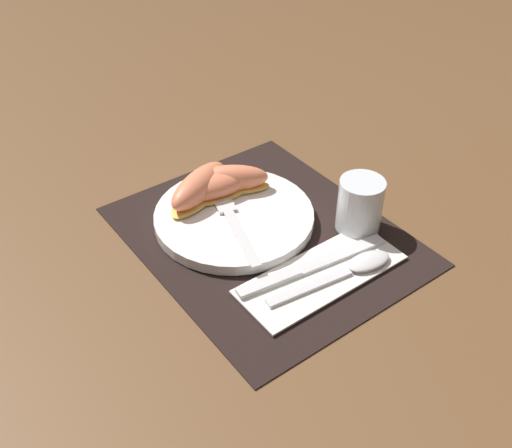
{
  "coord_description": "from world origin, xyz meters",
  "views": [
    {
      "loc": [
        0.51,
        -0.4,
        0.54
      ],
      "look_at": [
        -0.01,
        -0.01,
        0.02
      ],
      "focal_mm": 42.0,
      "sensor_mm": 36.0,
      "label": 1
    }
  ],
  "objects_px": {
    "citrus_wedge_2": "(199,187)",
    "juice_glass": "(360,208)",
    "knife": "(309,267)",
    "fork": "(230,216)",
    "citrus_wedge_1": "(216,186)",
    "plate": "(234,217)",
    "citrus_wedge_0": "(230,180)",
    "spoon": "(353,268)"
  },
  "relations": [
    {
      "from": "citrus_wedge_2",
      "to": "juice_glass",
      "type": "bearing_deg",
      "value": 41.22
    },
    {
      "from": "knife",
      "to": "fork",
      "type": "distance_m",
      "value": 0.14
    },
    {
      "from": "knife",
      "to": "fork",
      "type": "bearing_deg",
      "value": -167.43
    },
    {
      "from": "citrus_wedge_1",
      "to": "citrus_wedge_2",
      "type": "xyz_separation_m",
      "value": [
        -0.01,
        -0.02,
        0.0
      ]
    },
    {
      "from": "knife",
      "to": "citrus_wedge_2",
      "type": "relative_size",
      "value": 1.64
    },
    {
      "from": "fork",
      "to": "plate",
      "type": "bearing_deg",
      "value": 119.06
    },
    {
      "from": "juice_glass",
      "to": "citrus_wedge_1",
      "type": "relative_size",
      "value": 0.61
    },
    {
      "from": "plate",
      "to": "citrus_wedge_0",
      "type": "relative_size",
      "value": 1.87
    },
    {
      "from": "citrus_wedge_0",
      "to": "citrus_wedge_1",
      "type": "height_order",
      "value": "citrus_wedge_0"
    },
    {
      "from": "knife",
      "to": "spoon",
      "type": "relative_size",
      "value": 1.2
    },
    {
      "from": "juice_glass",
      "to": "fork",
      "type": "bearing_deg",
      "value": -127.13
    },
    {
      "from": "citrus_wedge_0",
      "to": "citrus_wedge_2",
      "type": "relative_size",
      "value": 0.9
    },
    {
      "from": "plate",
      "to": "citrus_wedge_0",
      "type": "bearing_deg",
      "value": 151.16
    },
    {
      "from": "plate",
      "to": "citrus_wedge_2",
      "type": "xyz_separation_m",
      "value": [
        -0.06,
        -0.02,
        0.03
      ]
    },
    {
      "from": "fork",
      "to": "citrus_wedge_2",
      "type": "bearing_deg",
      "value": -172.2
    },
    {
      "from": "knife",
      "to": "citrus_wedge_0",
      "type": "height_order",
      "value": "citrus_wedge_0"
    },
    {
      "from": "knife",
      "to": "juice_glass",
      "type": "bearing_deg",
      "value": 103.82
    },
    {
      "from": "spoon",
      "to": "citrus_wedge_1",
      "type": "bearing_deg",
      "value": -165.83
    },
    {
      "from": "citrus_wedge_0",
      "to": "juice_glass",
      "type": "bearing_deg",
      "value": 32.49
    },
    {
      "from": "plate",
      "to": "citrus_wedge_2",
      "type": "distance_m",
      "value": 0.07
    },
    {
      "from": "spoon",
      "to": "fork",
      "type": "bearing_deg",
      "value": -157.12
    },
    {
      "from": "juice_glass",
      "to": "fork",
      "type": "height_order",
      "value": "juice_glass"
    },
    {
      "from": "knife",
      "to": "spoon",
      "type": "bearing_deg",
      "value": 49.21
    },
    {
      "from": "plate",
      "to": "fork",
      "type": "bearing_deg",
      "value": -60.94
    },
    {
      "from": "plate",
      "to": "citrus_wedge_2",
      "type": "relative_size",
      "value": 1.68
    },
    {
      "from": "plate",
      "to": "juice_glass",
      "type": "height_order",
      "value": "juice_glass"
    },
    {
      "from": "knife",
      "to": "citrus_wedge_2",
      "type": "xyz_separation_m",
      "value": [
        -0.2,
        -0.04,
        0.03
      ]
    },
    {
      "from": "spoon",
      "to": "citrus_wedge_0",
      "type": "distance_m",
      "value": 0.24
    },
    {
      "from": "knife",
      "to": "citrus_wedge_0",
      "type": "distance_m",
      "value": 0.2
    },
    {
      "from": "knife",
      "to": "citrus_wedge_1",
      "type": "relative_size",
      "value": 1.75
    },
    {
      "from": "plate",
      "to": "knife",
      "type": "height_order",
      "value": "plate"
    },
    {
      "from": "fork",
      "to": "citrus_wedge_0",
      "type": "bearing_deg",
      "value": 145.84
    },
    {
      "from": "citrus_wedge_0",
      "to": "spoon",
      "type": "bearing_deg",
      "value": 8.61
    },
    {
      "from": "spoon",
      "to": "citrus_wedge_0",
      "type": "xyz_separation_m",
      "value": [
        -0.23,
        -0.04,
        0.03
      ]
    },
    {
      "from": "plate",
      "to": "spoon",
      "type": "height_order",
      "value": "plate"
    },
    {
      "from": "plate",
      "to": "fork",
      "type": "relative_size",
      "value": 1.19
    },
    {
      "from": "juice_glass",
      "to": "citrus_wedge_2",
      "type": "relative_size",
      "value": 0.57
    },
    {
      "from": "citrus_wedge_1",
      "to": "citrus_wedge_2",
      "type": "height_order",
      "value": "citrus_wedge_2"
    },
    {
      "from": "plate",
      "to": "knife",
      "type": "relative_size",
      "value": 1.03
    },
    {
      "from": "knife",
      "to": "spoon",
      "type": "distance_m",
      "value": 0.06
    },
    {
      "from": "fork",
      "to": "citrus_wedge_0",
      "type": "xyz_separation_m",
      "value": [
        -0.06,
        0.04,
        0.01
      ]
    },
    {
      "from": "spoon",
      "to": "citrus_wedge_0",
      "type": "height_order",
      "value": "citrus_wedge_0"
    }
  ]
}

